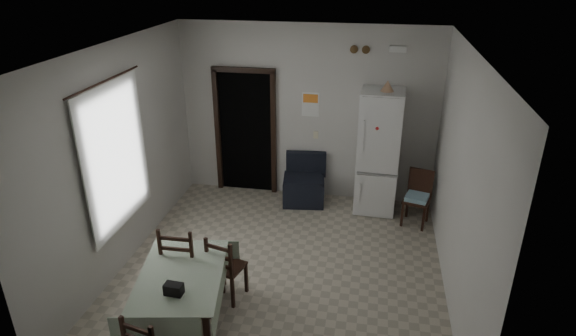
% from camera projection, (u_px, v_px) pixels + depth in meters
% --- Properties ---
extents(ground, '(4.50, 4.50, 0.00)m').
position_uv_depth(ground, '(281.00, 268.00, 6.43)').
color(ground, '#A49A86').
rests_on(ground, ground).
extents(ceiling, '(4.20, 4.50, 0.02)m').
position_uv_depth(ceiling, '(280.00, 49.00, 5.25)').
color(ceiling, white).
rests_on(ceiling, ground).
extents(wall_back, '(4.20, 0.02, 2.90)m').
position_uv_depth(wall_back, '(307.00, 114.00, 7.86)').
color(wall_back, beige).
rests_on(wall_back, ground).
extents(wall_front, '(4.20, 0.02, 2.90)m').
position_uv_depth(wall_front, '(225.00, 284.00, 3.82)').
color(wall_front, beige).
rests_on(wall_front, ground).
extents(wall_left, '(0.02, 4.50, 2.90)m').
position_uv_depth(wall_left, '(121.00, 157.00, 6.19)').
color(wall_left, beige).
rests_on(wall_left, ground).
extents(wall_right, '(0.02, 4.50, 2.90)m').
position_uv_depth(wall_right, '(461.00, 183.00, 5.49)').
color(wall_right, beige).
rests_on(wall_right, ground).
extents(doorway, '(1.06, 0.52, 2.22)m').
position_uv_depth(doorway, '(249.00, 129.00, 8.38)').
color(doorway, black).
rests_on(doorway, ground).
extents(window_recess, '(0.10, 1.20, 1.60)m').
position_uv_depth(window_recess, '(108.00, 156.00, 5.98)').
color(window_recess, silver).
rests_on(window_recess, ground).
extents(curtain, '(0.02, 1.45, 1.85)m').
position_uv_depth(curtain, '(116.00, 156.00, 5.96)').
color(curtain, silver).
rests_on(curtain, ground).
extents(curtain_rod, '(0.02, 1.60, 0.02)m').
position_uv_depth(curtain_rod, '(105.00, 81.00, 5.57)').
color(curtain_rod, black).
rests_on(curtain_rod, ground).
extents(calendar, '(0.28, 0.02, 0.40)m').
position_uv_depth(calendar, '(310.00, 104.00, 7.77)').
color(calendar, white).
rests_on(calendar, ground).
extents(calendar_image, '(0.24, 0.01, 0.14)m').
position_uv_depth(calendar_image, '(311.00, 98.00, 7.73)').
color(calendar_image, orange).
rests_on(calendar_image, ground).
extents(light_switch, '(0.08, 0.02, 0.12)m').
position_uv_depth(light_switch, '(316.00, 135.00, 7.97)').
color(light_switch, beige).
rests_on(light_switch, ground).
extents(vent_left, '(0.12, 0.03, 0.12)m').
position_uv_depth(vent_left, '(354.00, 49.00, 7.30)').
color(vent_left, brown).
rests_on(vent_left, ground).
extents(vent_right, '(0.12, 0.03, 0.12)m').
position_uv_depth(vent_right, '(366.00, 50.00, 7.27)').
color(vent_right, brown).
rests_on(vent_right, ground).
extents(emergency_light, '(0.25, 0.07, 0.09)m').
position_uv_depth(emergency_light, '(398.00, 49.00, 7.15)').
color(emergency_light, white).
rests_on(emergency_light, ground).
extents(fridge, '(0.67, 0.67, 1.99)m').
position_uv_depth(fridge, '(378.00, 152.00, 7.56)').
color(fridge, silver).
rests_on(fridge, ground).
extents(tan_cone, '(0.22, 0.22, 0.16)m').
position_uv_depth(tan_cone, '(388.00, 86.00, 7.08)').
color(tan_cone, tan).
rests_on(tan_cone, fridge).
extents(navy_seat, '(0.75, 0.73, 0.81)m').
position_uv_depth(navy_seat, '(304.00, 180.00, 8.00)').
color(navy_seat, black).
rests_on(navy_seat, ground).
extents(corner_chair, '(0.46, 0.46, 0.86)m').
position_uv_depth(corner_chair, '(417.00, 199.00, 7.32)').
color(corner_chair, black).
rests_on(corner_chair, ground).
extents(dining_table, '(1.12, 1.49, 0.70)m').
position_uv_depth(dining_table, '(183.00, 300.00, 5.31)').
color(dining_table, '#9EB096').
rests_on(dining_table, ground).
extents(black_bag, '(0.19, 0.12, 0.12)m').
position_uv_depth(black_bag, '(174.00, 289.00, 4.84)').
color(black_bag, black).
rests_on(black_bag, dining_table).
extents(dining_chair_far_left, '(0.45, 0.45, 1.02)m').
position_uv_depth(dining_chair_far_left, '(184.00, 260.00, 5.73)').
color(dining_chair_far_left, black).
rests_on(dining_chair_far_left, ground).
extents(dining_chair_far_right, '(0.46, 0.46, 0.88)m').
position_uv_depth(dining_chair_far_right, '(227.00, 266.00, 5.74)').
color(dining_chair_far_right, black).
rests_on(dining_chair_far_right, ground).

